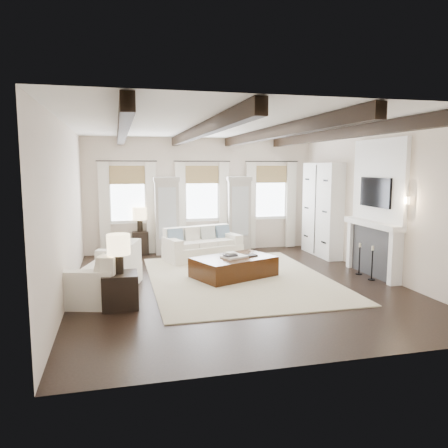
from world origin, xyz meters
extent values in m
plane|color=black|center=(0.00, 0.00, 0.00)|extent=(7.50, 7.50, 0.00)
cube|color=beige|center=(0.00, 3.75, 1.60)|extent=(6.50, 0.04, 3.20)
cube|color=beige|center=(0.00, -3.75, 1.60)|extent=(6.50, 0.04, 3.20)
cube|color=beige|center=(-3.25, 0.00, 1.60)|extent=(0.04, 7.50, 3.20)
cube|color=beige|center=(3.25, 0.00, 1.60)|extent=(0.04, 7.50, 3.20)
cube|color=white|center=(0.00, 0.00, 3.20)|extent=(6.50, 7.50, 0.04)
cube|color=black|center=(-2.20, 0.00, 3.08)|extent=(0.16, 7.40, 0.22)
cube|color=black|center=(-0.75, 0.00, 3.08)|extent=(0.16, 7.40, 0.22)
cube|color=black|center=(0.75, 0.00, 3.08)|extent=(0.16, 7.40, 0.22)
cube|color=black|center=(2.20, 0.00, 3.08)|extent=(0.16, 7.40, 0.22)
cube|color=white|center=(-2.05, 3.72, 1.65)|extent=(0.90, 0.03, 1.45)
cube|color=olive|center=(-2.05, 3.66, 2.18)|extent=(0.94, 0.04, 0.50)
cube|color=white|center=(-2.67, 3.62, 1.27)|extent=(0.28, 0.08, 2.50)
cube|color=white|center=(-1.43, 3.62, 1.27)|extent=(0.28, 0.08, 2.50)
cylinder|color=black|center=(-2.05, 3.61, 2.55)|extent=(1.60, 0.02, 0.02)
cube|color=white|center=(0.00, 3.72, 1.65)|extent=(0.90, 0.03, 1.45)
cube|color=olive|center=(0.00, 3.66, 2.18)|extent=(0.94, 0.04, 0.50)
cube|color=white|center=(-0.62, 3.62, 1.27)|extent=(0.28, 0.08, 2.50)
cube|color=white|center=(0.62, 3.62, 1.27)|extent=(0.28, 0.08, 2.50)
cylinder|color=black|center=(0.00, 3.61, 2.55)|extent=(1.60, 0.02, 0.02)
cube|color=white|center=(2.05, 3.72, 1.65)|extent=(0.90, 0.03, 1.45)
cube|color=olive|center=(2.05, 3.66, 2.18)|extent=(0.94, 0.04, 0.50)
cube|color=white|center=(1.43, 3.62, 1.27)|extent=(0.28, 0.08, 2.50)
cube|color=white|center=(2.67, 3.62, 1.27)|extent=(0.28, 0.08, 2.50)
cylinder|color=black|center=(2.05, 3.61, 2.55)|extent=(1.60, 0.02, 0.02)
cube|color=#ABA499|center=(-1.02, 3.53, 1.00)|extent=(0.64, 0.38, 2.00)
cube|color=#B2B7BA|center=(-1.02, 3.33, 1.15)|extent=(0.48, 0.02, 1.40)
cube|color=#ABA499|center=(-1.02, 3.53, 2.06)|extent=(0.70, 0.42, 0.12)
cube|color=#ABA499|center=(1.02, 3.53, 1.00)|extent=(0.64, 0.38, 2.00)
cube|color=#B2B7BA|center=(1.02, 3.33, 1.15)|extent=(0.48, 0.02, 1.40)
cube|color=#ABA499|center=(1.02, 3.53, 2.06)|extent=(0.70, 0.42, 0.12)
cube|color=#2B2B2E|center=(3.16, 0.00, 0.55)|extent=(0.18, 1.50, 1.10)
cube|color=black|center=(3.13, 0.00, 0.40)|extent=(0.10, 0.90, 0.70)
cube|color=white|center=(3.12, -0.82, 0.55)|extent=(0.26, 0.14, 1.10)
cube|color=white|center=(3.12, 0.82, 0.55)|extent=(0.26, 0.14, 1.10)
cube|color=white|center=(3.09, 0.00, 1.16)|extent=(0.32, 1.90, 0.12)
cube|color=white|center=(3.20, 0.00, 2.10)|extent=(0.10, 1.90, 1.80)
cube|color=black|center=(3.13, 0.00, 1.85)|extent=(0.07, 1.10, 0.64)
cylinder|color=#FFD899|center=(3.15, -1.05, 1.75)|extent=(0.10, 0.10, 0.14)
cube|color=silver|center=(3.05, 2.35, 1.25)|extent=(0.40, 1.70, 2.50)
cube|color=black|center=(2.84, 2.35, 1.25)|extent=(0.01, 0.02, 2.40)
cube|color=beige|center=(0.17, 0.43, 0.01)|extent=(3.75, 4.86, 0.02)
cube|color=white|center=(-0.20, 2.55, 0.19)|extent=(2.13, 1.40, 0.37)
cube|color=white|center=(-0.30, 2.88, 0.61)|extent=(1.84, 0.72, 0.47)
cube|color=white|center=(-1.02, 2.31, 0.49)|extent=(0.47, 0.87, 0.24)
cube|color=white|center=(0.62, 2.80, 0.49)|extent=(0.47, 0.87, 0.24)
cube|color=white|center=(-0.71, 2.36, 0.44)|extent=(0.66, 0.68, 0.13)
cube|color=white|center=(-0.19, 2.51, 0.44)|extent=(0.66, 0.68, 0.13)
cube|color=white|center=(0.33, 2.66, 0.44)|extent=(0.66, 0.68, 0.13)
cube|color=slate|center=(-0.92, 2.53, 0.63)|extent=(0.43, 0.31, 0.41)
cube|color=silver|center=(-0.48, 2.66, 0.63)|extent=(0.43, 0.31, 0.41)
cube|color=beige|center=(-0.03, 2.79, 0.63)|extent=(0.43, 0.31, 0.41)
cube|color=slate|center=(0.42, 2.93, 0.63)|extent=(0.43, 0.31, 0.41)
cube|color=white|center=(-2.62, -0.03, 0.20)|extent=(1.52, 2.30, 0.40)
cube|color=white|center=(-2.26, -0.13, 0.66)|extent=(0.78, 2.00, 0.50)
cube|color=white|center=(-2.35, 0.86, 0.53)|extent=(0.95, 0.51, 0.26)
cube|color=white|center=(-2.88, -0.92, 0.53)|extent=(0.95, 0.51, 0.26)
cube|color=white|center=(-2.50, 0.55, 0.47)|extent=(0.74, 0.71, 0.14)
cube|color=white|center=(-2.66, -0.02, 0.47)|extent=(0.74, 0.71, 0.14)
cube|color=white|center=(-2.83, -0.58, 0.47)|extent=(0.74, 0.71, 0.14)
cube|color=slate|center=(-2.21, 0.64, 0.69)|extent=(0.33, 0.47, 0.44)
cube|color=silver|center=(-2.32, 0.28, 0.69)|extent=(0.33, 0.47, 0.44)
cube|color=beige|center=(-2.43, -0.09, 0.69)|extent=(0.33, 0.47, 0.44)
cube|color=slate|center=(-2.53, -0.45, 0.69)|extent=(0.33, 0.47, 0.44)
cube|color=silver|center=(-2.64, -0.81, 0.69)|extent=(0.33, 0.47, 0.44)
cube|color=black|center=(0.10, 0.59, 0.22)|extent=(1.97, 1.62, 0.45)
cube|color=white|center=(0.10, 0.55, 0.47)|extent=(0.61, 0.54, 0.04)
cube|color=#262628|center=(0.00, 0.52, 0.51)|extent=(0.32, 0.28, 0.04)
cube|color=beige|center=(0.04, 0.61, 0.54)|extent=(0.27, 0.24, 0.03)
cube|color=#262628|center=(0.51, 0.62, 0.46)|extent=(0.29, 0.26, 0.03)
cube|color=black|center=(-2.34, -0.94, 0.30)|extent=(0.60, 0.60, 0.60)
cylinder|color=black|center=(-2.34, -0.94, 0.76)|extent=(0.15, 0.15, 0.33)
cylinder|color=#F9D89E|center=(-2.34, -0.94, 1.10)|extent=(0.39, 0.39, 0.35)
cube|color=black|center=(-1.75, 3.63, 0.32)|extent=(0.43, 0.43, 0.64)
cylinder|color=black|center=(-1.75, 3.63, 0.80)|extent=(0.15, 0.15, 0.32)
cylinder|color=#F9D89E|center=(-1.75, 3.63, 1.13)|extent=(0.38, 0.38, 0.34)
cylinder|color=black|center=(2.90, -0.34, 0.01)|extent=(0.15, 0.15, 0.02)
cylinder|color=black|center=(2.90, -0.34, 0.33)|extent=(0.03, 0.03, 0.65)
cylinder|color=beige|center=(2.90, -0.34, 0.69)|extent=(0.06, 0.06, 0.09)
cylinder|color=black|center=(2.90, 0.16, 0.01)|extent=(0.14, 0.14, 0.02)
cylinder|color=black|center=(2.90, 0.16, 0.32)|extent=(0.03, 0.03, 0.63)
cylinder|color=beige|center=(2.90, 0.16, 0.67)|extent=(0.05, 0.05, 0.09)
camera|label=1|loc=(-2.34, -8.42, 2.42)|focal=35.00mm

